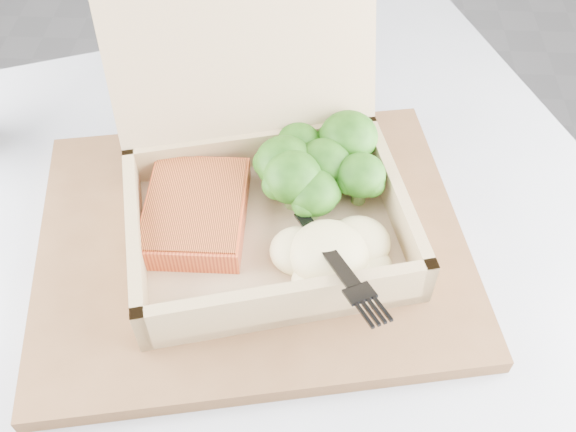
{
  "coord_description": "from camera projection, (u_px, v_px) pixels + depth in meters",
  "views": [
    {
      "loc": [
        0.29,
        -0.23,
        1.17
      ],
      "look_at": [
        0.28,
        0.11,
        0.76
      ],
      "focal_mm": 40.0,
      "sensor_mm": 36.0,
      "label": 1
    }
  ],
  "objects": [
    {
      "name": "cafe_table",
      "position": [
        246.0,
        392.0,
        0.67
      ],
      "size": [
        0.98,
        0.98,
        0.72
      ],
      "rotation": [
        0.0,
        0.0,
        0.37
      ],
      "color": "black",
      "rests_on": "floor"
    },
    {
      "name": "serving_tray",
      "position": [
        252.0,
        241.0,
        0.56
      ],
      "size": [
        0.41,
        0.35,
        0.02
      ],
      "primitive_type": "cube",
      "rotation": [
        0.0,
        0.0,
        0.18
      ],
      "color": "brown",
      "rests_on": "cafe_table"
    },
    {
      "name": "takeout_container",
      "position": [
        260.0,
        164.0,
        0.54
      ],
      "size": [
        0.28,
        0.29,
        0.21
      ],
      "rotation": [
        0.0,
        0.0,
        0.25
      ],
      "color": "tan",
      "rests_on": "serving_tray"
    },
    {
      "name": "salmon_fillet",
      "position": [
        196.0,
        212.0,
        0.54
      ],
      "size": [
        0.08,
        0.11,
        0.02
      ],
      "primitive_type": "cube",
      "rotation": [
        0.0,
        0.0,
        0.0
      ],
      "color": "orange",
      "rests_on": "takeout_container"
    },
    {
      "name": "broccoli_pile",
      "position": [
        324.0,
        169.0,
        0.56
      ],
      "size": [
        0.12,
        0.12,
        0.04
      ],
      "primitive_type": null,
      "color": "#33791A",
      "rests_on": "takeout_container"
    },
    {
      "name": "mashed_potatoes",
      "position": [
        329.0,
        253.0,
        0.51
      ],
      "size": [
        0.1,
        0.09,
        0.04
      ],
      "primitive_type": "ellipsoid",
      "color": "#C7B981",
      "rests_on": "takeout_container"
    },
    {
      "name": "plastic_fork",
      "position": [
        315.0,
        230.0,
        0.51
      ],
      "size": [
        0.08,
        0.14,
        0.03
      ],
      "rotation": [
        0.0,
        0.0,
        3.59
      ],
      "color": "black",
      "rests_on": "mashed_potatoes"
    },
    {
      "name": "receipt",
      "position": [
        224.0,
        99.0,
        0.7
      ],
      "size": [
        0.09,
        0.16,
        0.0
      ],
      "primitive_type": "cube",
      "rotation": [
        0.0,
        0.0,
        -0.05
      ],
      "color": "white",
      "rests_on": "cafe_table"
    }
  ]
}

